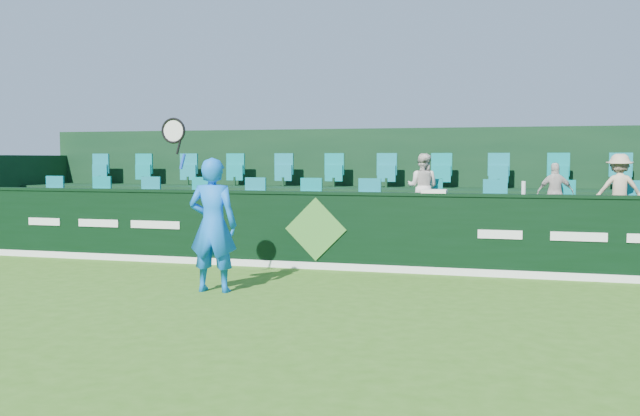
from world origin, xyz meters
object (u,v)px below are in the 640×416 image
(spectator_left, at_px, (423,187))
(towel, at_px, (434,191))
(tennis_player, at_px, (212,224))
(drinks_bottle, at_px, (524,188))
(spectator_middle, at_px, (555,193))
(spectator_right, at_px, (619,189))

(spectator_left, distance_m, towel, 1.17)
(tennis_player, xyz_separation_m, towel, (2.88, 2.50, 0.40))
(drinks_bottle, bearing_deg, towel, 180.00)
(spectator_middle, bearing_deg, spectator_left, -8.47)
(spectator_middle, relative_size, drinks_bottle, 4.98)
(tennis_player, distance_m, towel, 3.84)
(spectator_middle, height_order, drinks_bottle, spectator_middle)
(spectator_left, height_order, drinks_bottle, spectator_left)
(spectator_right, bearing_deg, spectator_left, -3.35)
(tennis_player, height_order, spectator_middle, tennis_player)
(tennis_player, relative_size, spectator_left, 2.10)
(spectator_middle, distance_m, spectator_right, 1.03)
(spectator_middle, bearing_deg, drinks_bottle, 55.92)
(tennis_player, bearing_deg, towel, 40.98)
(spectator_right, bearing_deg, drinks_bottle, 32.21)
(spectator_left, height_order, towel, spectator_left)
(towel, bearing_deg, tennis_player, -139.02)
(spectator_right, relative_size, towel, 2.95)
(tennis_player, relative_size, spectator_middle, 2.42)
(spectator_left, height_order, spectator_middle, spectator_left)
(drinks_bottle, bearing_deg, spectator_middle, 64.39)
(spectator_right, bearing_deg, tennis_player, 28.30)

